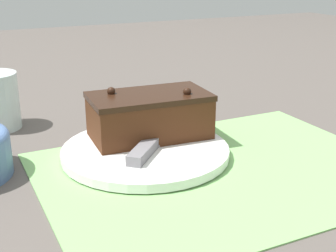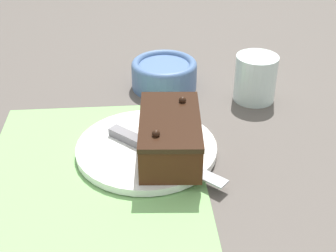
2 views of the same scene
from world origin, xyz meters
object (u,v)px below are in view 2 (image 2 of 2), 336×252
object	(u,v)px
cake_plate	(147,148)
serving_knife	(146,146)
small_bowl	(164,73)
chocolate_cake	(170,135)
drinking_glass	(255,78)

from	to	relation	value
cake_plate	serving_knife	size ratio (longest dim) A/B	1.29
small_bowl	serving_knife	bearing A→B (deg)	168.94
cake_plate	chocolate_cake	world-z (taller)	chocolate_cake
chocolate_cake	serving_knife	size ratio (longest dim) A/B	0.98
cake_plate	chocolate_cake	size ratio (longest dim) A/B	1.31
drinking_glass	serving_knife	bearing A→B (deg)	129.19
cake_plate	chocolate_cake	bearing A→B (deg)	-121.98
cake_plate	small_bowl	xyz separation A→B (m)	(0.24, -0.05, 0.02)
chocolate_cake	small_bowl	distance (m)	0.26
chocolate_cake	drinking_glass	bearing A→B (deg)	-43.39
chocolate_cake	small_bowl	xyz separation A→B (m)	(0.26, -0.01, -0.02)
serving_knife	drinking_glass	size ratio (longest dim) A/B	1.97
cake_plate	drinking_glass	distance (m)	0.28
small_bowl	chocolate_cake	bearing A→B (deg)	177.80
serving_knife	chocolate_cake	bearing A→B (deg)	114.00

